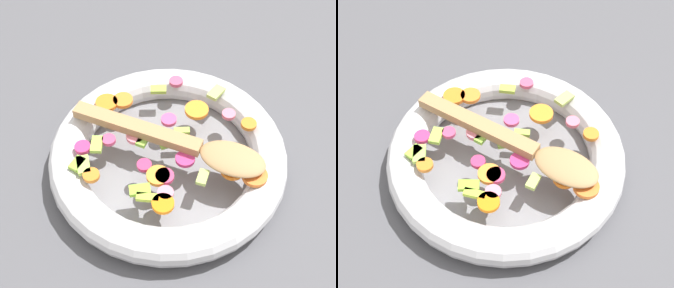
% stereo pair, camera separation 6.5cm
% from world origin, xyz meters
% --- Properties ---
extents(ground_plane, '(4.00, 4.00, 0.00)m').
position_xyz_m(ground_plane, '(0.00, 0.00, 0.00)').
color(ground_plane, '#4C4C51').
extents(skillet, '(0.34, 0.34, 0.05)m').
position_xyz_m(skillet, '(0.00, 0.00, 0.02)').
color(skillet, slate).
rests_on(skillet, ground_plane).
extents(chopped_vegetables, '(0.27, 0.25, 0.01)m').
position_xyz_m(chopped_vegetables, '(-0.00, -0.00, 0.05)').
color(chopped_vegetables, orange).
rests_on(chopped_vegetables, skillet).
extents(wooden_spoon, '(0.26, 0.18, 0.01)m').
position_xyz_m(wooden_spoon, '(0.02, -0.01, 0.06)').
color(wooden_spoon, '#A87F51').
rests_on(wooden_spoon, chopped_vegetables).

